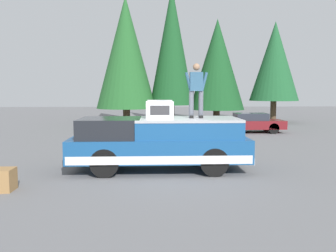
% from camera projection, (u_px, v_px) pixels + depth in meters
% --- Properties ---
extents(ground_plane, '(90.00, 90.00, 0.00)m').
position_uv_depth(ground_plane, '(170.00, 172.00, 10.96)').
color(ground_plane, slate).
extents(pickup_truck, '(2.01, 5.54, 1.65)m').
position_uv_depth(pickup_truck, '(159.00, 143.00, 11.20)').
color(pickup_truck, navy).
rests_on(pickup_truck, ground).
extents(compressor_unit, '(0.65, 0.84, 0.56)m').
position_uv_depth(compressor_unit, '(160.00, 109.00, 11.07)').
color(compressor_unit, silver).
rests_on(compressor_unit, pickup_truck).
extents(person_on_truck_bed, '(0.29, 0.72, 1.69)m').
position_uv_depth(person_on_truck_bed, '(196.00, 89.00, 11.11)').
color(person_on_truck_bed, '#4C515B').
rests_on(person_on_truck_bed, pickup_truck).
extents(parked_car_maroon, '(1.64, 4.10, 1.16)m').
position_uv_depth(parked_car_maroon, '(249.00, 123.00, 21.43)').
color(parked_car_maroon, maroon).
rests_on(parked_car_maroon, ground).
extents(wooden_crate, '(0.56, 0.56, 0.56)m').
position_uv_depth(wooden_crate, '(2.00, 180.00, 8.93)').
color(wooden_crate, olive).
rests_on(wooden_crate, ground).
extents(conifer_far_left, '(3.79, 3.79, 7.86)m').
position_uv_depth(conifer_far_left, '(275.00, 61.00, 27.97)').
color(conifer_far_left, '#4C3826').
rests_on(conifer_far_left, ground).
extents(conifer_left, '(4.37, 4.37, 8.12)m').
position_uv_depth(conifer_left, '(217.00, 65.00, 28.32)').
color(conifer_left, '#4C3826').
rests_on(conifer_left, ground).
extents(conifer_center_left, '(3.40, 3.40, 10.51)m').
position_uv_depth(conifer_center_left, '(172.00, 46.00, 27.47)').
color(conifer_center_left, '#4C3826').
rests_on(conifer_center_left, ground).
extents(conifer_center_right, '(4.54, 4.54, 9.62)m').
position_uv_depth(conifer_center_right, '(126.00, 53.00, 27.15)').
color(conifer_center_right, '#4C3826').
rests_on(conifer_center_right, ground).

